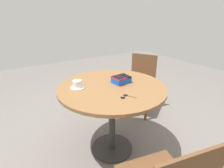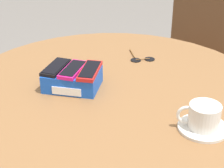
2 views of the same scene
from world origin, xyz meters
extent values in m
plane|color=slate|center=(0.00, 0.00, 0.00)|extent=(8.00, 8.00, 0.00)
cylinder|color=#2D2D2D|center=(0.00, 0.00, 0.01)|extent=(0.46, 0.46, 0.02)
cylinder|color=#2D2D2D|center=(0.00, 0.00, 0.38)|extent=(0.07, 0.07, 0.72)
cylinder|color=brown|center=(0.00, 0.00, 0.76)|extent=(1.05, 1.05, 0.03)
cube|color=blue|center=(-0.13, -0.02, 0.80)|extent=(0.18, 0.15, 0.06)
cube|color=white|center=(-0.12, -0.09, 0.79)|extent=(0.09, 0.01, 0.03)
cube|color=black|center=(-0.18, -0.02, 0.84)|extent=(0.05, 0.13, 0.01)
cube|color=black|center=(-0.18, -0.02, 0.84)|extent=(0.05, 0.12, 0.00)
cube|color=#D11975|center=(-0.12, -0.02, 0.84)|extent=(0.05, 0.13, 0.01)
cube|color=black|center=(-0.12, -0.02, 0.84)|extent=(0.05, 0.12, 0.00)
cube|color=red|center=(-0.07, -0.01, 0.84)|extent=(0.07, 0.14, 0.01)
cube|color=black|center=(-0.07, -0.01, 0.84)|extent=(0.06, 0.13, 0.00)
cylinder|color=silver|center=(0.30, -0.13, 0.78)|extent=(0.14, 0.14, 0.01)
cylinder|color=silver|center=(0.30, -0.13, 0.81)|extent=(0.08, 0.08, 0.07)
cylinder|color=tan|center=(0.30, -0.13, 0.84)|extent=(0.07, 0.07, 0.00)
torus|color=silver|center=(0.26, -0.14, 0.81)|extent=(0.06, 0.02, 0.06)
cylinder|color=black|center=(0.06, 0.27, 0.77)|extent=(0.04, 0.04, 0.00)
cylinder|color=black|center=(0.02, 0.24, 0.77)|extent=(0.04, 0.04, 0.00)
cylinder|color=brown|center=(0.04, 0.25, 0.78)|extent=(0.05, 0.03, 0.00)
cylinder|color=brown|center=(-0.01, 0.29, 0.78)|extent=(0.04, 0.07, 0.00)
cube|color=brown|center=(-0.77, -0.47, 0.45)|extent=(0.55, 0.55, 0.02)
cube|color=brown|center=(-0.93, -0.57, 0.66)|extent=(0.21, 0.34, 0.41)
cylinder|color=brown|center=(-0.52, -0.53, 0.22)|extent=(0.04, 0.04, 0.44)
cylinder|color=brown|center=(-0.71, -0.22, 0.22)|extent=(0.04, 0.04, 0.44)
cylinder|color=brown|center=(-0.83, -0.71, 0.22)|extent=(0.04, 0.04, 0.44)
cylinder|color=brown|center=(-1.01, -0.41, 0.22)|extent=(0.04, 0.04, 0.44)
camera|label=1|loc=(0.84, 1.32, 1.44)|focal=28.00mm
camera|label=2|loc=(0.33, -1.00, 1.35)|focal=60.00mm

